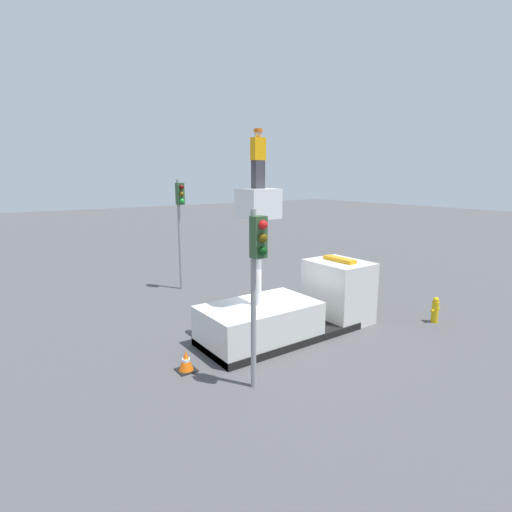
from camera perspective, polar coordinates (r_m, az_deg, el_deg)
name	(u,v)px	position (r m, az deg, el deg)	size (l,w,h in m)	color
ground_plane	(280,336)	(13.91, 3.49, -11.40)	(120.00, 120.00, 0.00)	#4C4C4F
bucket_truck	(294,307)	(13.94, 5.45, -7.22)	(6.46, 2.30, 5.00)	black
worker	(258,159)	(12.28, 0.31, 13.70)	(0.40, 0.26, 1.75)	#38383D
traffic_light_pole	(257,265)	(9.63, 0.14, -1.27)	(0.34, 0.57, 4.61)	gray
traffic_light_across	(180,213)	(19.02, -10.80, 6.09)	(0.34, 0.57, 5.23)	gray
fire_hydrant	(435,310)	(16.42, 24.22, -7.05)	(0.49, 0.25, 0.97)	gold
traffic_cone_rear	(186,361)	(11.73, -9.97, -14.61)	(0.52, 0.52, 0.59)	black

